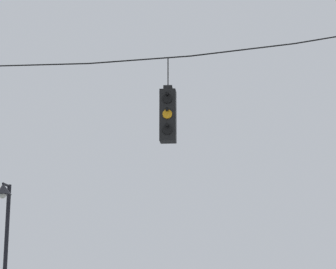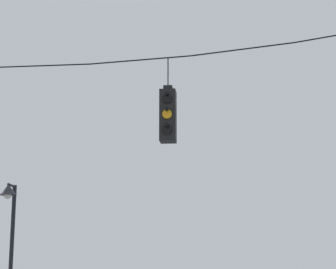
% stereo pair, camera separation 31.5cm
% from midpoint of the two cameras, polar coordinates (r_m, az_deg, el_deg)
% --- Properties ---
extents(span_wire, '(15.57, 0.03, 0.68)m').
position_cam_midpoint_polar(span_wire, '(14.81, -11.73, 6.76)').
color(span_wire, black).
extents(traffic_light_near_right_pole, '(0.34, 0.58, 1.86)m').
position_cam_midpoint_polar(traffic_light_near_right_pole, '(13.87, -0.65, 1.69)').
color(traffic_light_near_right_pole, black).
extents(street_lamp, '(0.52, 0.89, 4.93)m').
position_cam_midpoint_polar(street_lamp, '(19.57, -14.57, -7.45)').
color(street_lamp, black).
rests_on(street_lamp, ground_plane).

